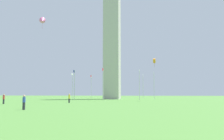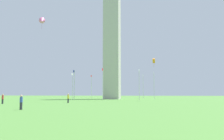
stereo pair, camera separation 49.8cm
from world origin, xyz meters
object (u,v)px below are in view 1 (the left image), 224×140
kite_orange_box (154,61)px  kite_pink_delta (42,21)px  flagpole_n (103,83)px  person_yellow_shirt (69,98)px  flagpole_w (72,85)px  flagpole_nw (74,83)px  flagpole_se (143,85)px  flagpole_s (118,86)px  flagpole_ne (139,83)px  flagpole_sw (91,86)px  obelisk_monument (112,29)px  flagpole_e (154,84)px  person_blue_shirt (24,102)px  person_red_shirt (4,99)px

kite_orange_box → kite_pink_delta: (4.46, -26.77, 9.95)m
flagpole_n → person_yellow_shirt: 19.66m
flagpole_w → flagpole_nw: same height
flagpole_se → flagpole_s: 10.12m
flagpole_ne → flagpole_sw: same height
obelisk_monument → flagpole_e: 22.31m
flagpole_se → flagpole_nw: same height
flagpole_n → flagpole_e: bearing=135.0°
flagpole_se → kite_pink_delta: 41.74m
flagpole_w → kite_pink_delta: 26.93m
flagpole_w → flagpole_n: bearing=45.0°
flagpole_ne → obelisk_monument: bearing=-135.2°
flagpole_s → person_yellow_shirt: size_ratio=4.85×
flagpole_n → flagpole_ne: bearing=112.5°
flagpole_ne → person_yellow_shirt: bearing=-27.1°
flagpole_sw → flagpole_se: bearing=90.0°
flagpole_ne → kite_pink_delta: 30.03m
flagpole_se → flagpole_s: same height
flagpole_n → flagpole_sw: size_ratio=1.00×
person_blue_shirt → flagpole_se: bearing=-41.9°
flagpole_e → flagpole_n: bearing=-45.0°
person_red_shirt → flagpole_ne: bearing=-12.7°
flagpole_n → person_blue_shirt: bearing=-0.4°
flagpole_n → flagpole_ne: 10.12m
flagpole_e → person_yellow_shirt: size_ratio=4.85×
flagpole_n → kite_pink_delta: 21.92m
flagpole_w → person_blue_shirt: size_ratio=5.31×
flagpole_ne → flagpole_sw: size_ratio=1.00×
flagpole_n → person_yellow_shirt: flagpole_n is taller
obelisk_monument → person_red_shirt: (39.09, -11.62, -21.81)m
flagpole_w → person_yellow_shirt: (32.36, 10.81, -3.80)m
flagpole_n → person_yellow_shirt: size_ratio=4.85×
obelisk_monument → flagpole_nw: size_ratio=5.29×
flagpole_ne → flagpole_se: 18.69m
flagpole_n → person_yellow_shirt: bearing=-7.2°
flagpole_ne → person_yellow_shirt: (23.01, -11.75, -3.80)m
flagpole_s → kite_orange_box: size_ratio=4.14×
flagpole_nw → kite_pink_delta: size_ratio=2.83×
kite_pink_delta → flagpole_sw: bearing=173.0°
obelisk_monument → kite_pink_delta: obelisk_monument is taller
flagpole_se → kite_orange_box: bearing=8.7°
flagpole_nw → flagpole_w: bearing=-157.5°
flagpole_nw → person_blue_shirt: flagpole_nw is taller
flagpole_w → kite_pink_delta: size_ratio=2.83×
flagpole_e → person_yellow_shirt: (32.36, -15.63, -3.80)m
flagpole_w → kite_orange_box: size_ratio=4.14×
flagpole_e → obelisk_monument: bearing=-90.2°
flagpole_s → person_blue_shirt: 65.59m
person_red_shirt → person_yellow_shirt: 11.38m
flagpole_se → flagpole_sw: 18.69m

